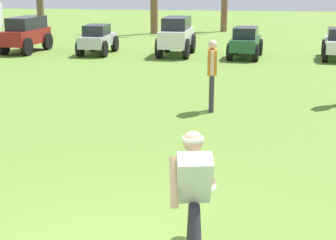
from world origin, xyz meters
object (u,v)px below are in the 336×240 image
frisbee_in_flight (205,187)px  parked_car_slot_a (26,33)px  parked_car_slot_b (98,39)px  teammate_midfield (212,69)px  parked_car_slot_d (246,42)px  frisbee_thrower (194,194)px  parked_car_slot_c (176,35)px

frisbee_in_flight → parked_car_slot_a: (-7.87, 13.66, 0.13)m
parked_car_slot_b → teammate_midfield: bearing=-59.1°
frisbee_in_flight → parked_car_slot_a: size_ratio=0.14×
parked_car_slot_a → parked_car_slot_b: (2.86, -0.11, -0.16)m
parked_car_slot_a → parked_car_slot_b: size_ratio=1.12×
parked_car_slot_a → parked_car_slot_b: bearing=-2.2°
parked_car_slot_a → teammate_midfield: bearing=-46.6°
frisbee_in_flight → parked_car_slot_d: bearing=87.8°
parked_car_slot_d → frisbee_thrower: bearing=-92.4°
parked_car_slot_b → parked_car_slot_c: 2.99m
frisbee_in_flight → parked_car_slot_d: 13.39m
frisbee_in_flight → teammate_midfield: teammate_midfield is taller
parked_car_slot_d → frisbee_in_flight: bearing=-92.2°
parked_car_slot_a → parked_car_slot_c: bearing=-0.4°
teammate_midfield → parked_car_slot_a: 11.09m
teammate_midfield → parked_car_slot_c: (-1.77, 8.02, -0.20)m
frisbee_thrower → teammate_midfield: (-0.18, 6.26, 0.15)m
parked_car_slot_a → frisbee_thrower: bearing=-61.4°
frisbee_in_flight → parked_car_slot_c: 13.76m
frisbee_thrower → frisbee_in_flight: bearing=83.9°
frisbee_thrower → parked_car_slot_a: frisbee_thrower is taller
frisbee_in_flight → parked_car_slot_c: parked_car_slot_c is taller
frisbee_in_flight → parked_car_slot_d: size_ratio=0.16×
frisbee_thrower → parked_car_slot_d: size_ratio=0.61×
frisbee_in_flight → parked_car_slot_a: bearing=119.9°
frisbee_in_flight → parked_car_slot_b: 14.44m
teammate_midfield → parked_car_slot_d: teammate_midfield is taller
frisbee_thrower → teammate_midfield: teammate_midfield is taller
frisbee_thrower → teammate_midfield: size_ratio=0.90×
frisbee_in_flight → teammate_midfield: (-0.25, 5.60, 0.35)m
parked_car_slot_c → parked_car_slot_a: bearing=179.6°
frisbee_thrower → teammate_midfield: bearing=91.6°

